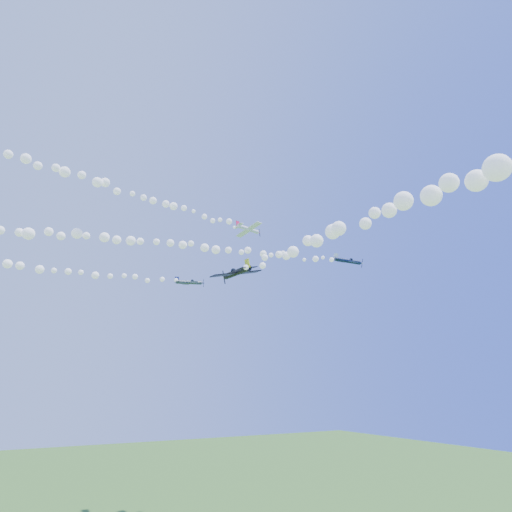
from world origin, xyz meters
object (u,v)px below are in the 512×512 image
plane_grey (190,282)px  plane_black (236,273)px  plane_white (248,229)px  plane_navy (348,261)px

plane_grey → plane_black: 27.57m
plane_white → plane_navy: 22.39m
plane_grey → plane_black: size_ratio=0.83×
plane_grey → plane_black: bearing=-91.1°
plane_navy → plane_grey: size_ratio=1.00×
plane_navy → plane_grey: 33.21m
plane_black → plane_white: bearing=-36.9°
plane_navy → plane_grey: bearing=151.5°
plane_white → plane_grey: 17.00m
plane_white → plane_navy: bearing=-55.6°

